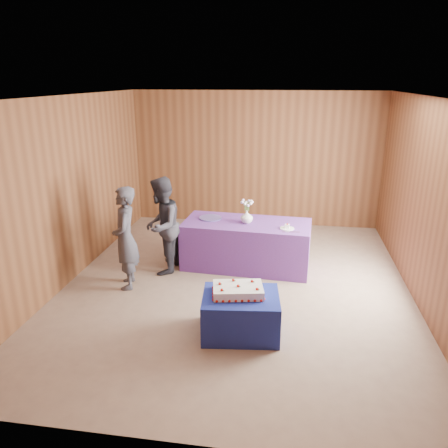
% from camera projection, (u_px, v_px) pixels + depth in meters
% --- Properties ---
extents(ground, '(6.00, 6.00, 0.00)m').
position_uv_depth(ground, '(236.00, 285.00, 6.48)').
color(ground, '#866E5C').
rests_on(ground, ground).
extents(room_shell, '(5.04, 6.04, 2.72)m').
position_uv_depth(room_shell, '(237.00, 165.00, 5.91)').
color(room_shell, brown).
rests_on(room_shell, ground).
extents(cake_table, '(0.97, 0.79, 0.50)m').
position_uv_depth(cake_table, '(241.00, 314.00, 5.21)').
color(cake_table, navy).
rests_on(cake_table, ground).
extents(serving_table, '(2.05, 1.03, 0.75)m').
position_uv_depth(serving_table, '(246.00, 244.00, 7.04)').
color(serving_table, '#62328C').
rests_on(serving_table, ground).
extents(sheet_cake, '(0.68, 0.52, 0.14)m').
position_uv_depth(sheet_cake, '(238.00, 290.00, 5.14)').
color(sheet_cake, white).
rests_on(sheet_cake, cake_table).
extents(vase, '(0.21, 0.21, 0.20)m').
position_uv_depth(vase, '(247.00, 217.00, 6.87)').
color(vase, silver).
rests_on(vase, serving_table).
extents(flower_spray, '(0.21, 0.20, 0.16)m').
position_uv_depth(flower_spray, '(247.00, 203.00, 6.79)').
color(flower_spray, '#37712D').
rests_on(flower_spray, vase).
extents(platter, '(0.44, 0.44, 0.02)m').
position_uv_depth(platter, '(210.00, 218.00, 7.11)').
color(platter, '#554891').
rests_on(platter, serving_table).
extents(plate, '(0.26, 0.26, 0.01)m').
position_uv_depth(plate, '(287.00, 228.00, 6.63)').
color(plate, silver).
rests_on(plate, serving_table).
extents(cake_slice, '(0.07, 0.06, 0.08)m').
position_uv_depth(cake_slice, '(287.00, 226.00, 6.61)').
color(cake_slice, white).
rests_on(cake_slice, plate).
extents(knife, '(0.26, 0.05, 0.00)m').
position_uv_depth(knife, '(291.00, 232.00, 6.48)').
color(knife, '#BBBABF').
rests_on(knife, serving_table).
extents(guest_left, '(0.51, 0.63, 1.50)m').
position_uv_depth(guest_left, '(125.00, 238.00, 6.23)').
color(guest_left, '#393842').
rests_on(guest_left, ground).
extents(guest_right, '(0.58, 0.74, 1.52)m').
position_uv_depth(guest_right, '(162.00, 226.00, 6.73)').
color(guest_right, '#2F2D37').
rests_on(guest_right, ground).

